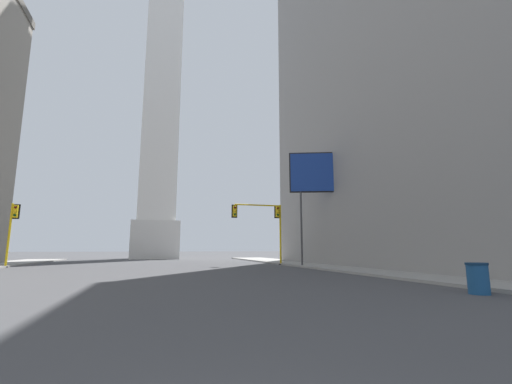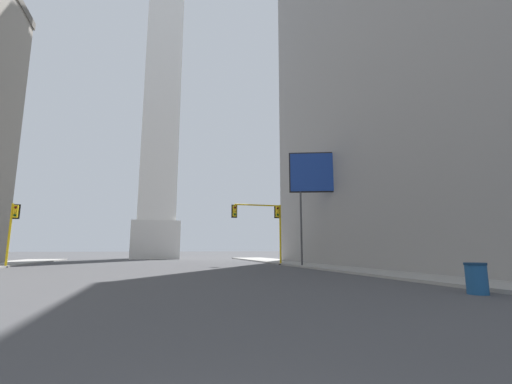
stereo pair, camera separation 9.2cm
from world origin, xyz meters
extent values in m
cube|color=gray|center=(14.61, 20.40, 0.07)|extent=(5.00, 68.01, 0.15)
cube|color=gray|center=(26.29, 22.41, 19.30)|extent=(21.55, 35.97, 38.60)
cube|color=silver|center=(0.00, 56.67, 2.96)|extent=(7.32, 7.32, 5.92)
cube|color=white|center=(0.00, 56.67, 30.20)|extent=(5.86, 5.86, 48.57)
cylinder|color=yellow|center=(12.18, 31.49, 3.02)|extent=(0.18, 0.18, 6.04)
cylinder|color=#262626|center=(12.18, 31.49, 0.05)|extent=(0.40, 0.40, 0.10)
cube|color=yellow|center=(11.89, 31.49, 5.34)|extent=(0.37, 0.37, 1.10)
cube|color=black|center=(11.90, 31.67, 5.34)|extent=(0.58, 0.08, 1.32)
sphere|color=#410907|center=(11.87, 31.30, 5.68)|extent=(0.22, 0.22, 0.22)
sphere|color=yellow|center=(11.87, 31.30, 5.34)|extent=(0.22, 0.22, 0.22)
sphere|color=#073410|center=(11.87, 31.30, 5.00)|extent=(0.22, 0.22, 0.22)
cylinder|color=yellow|center=(9.78, 31.49, 5.94)|extent=(4.79, 0.14, 0.14)
sphere|color=yellow|center=(12.18, 31.49, 5.94)|extent=(0.18, 0.18, 0.18)
cube|color=yellow|center=(7.39, 31.49, 5.27)|extent=(0.37, 0.37, 1.10)
cube|color=black|center=(7.40, 31.67, 5.27)|extent=(0.58, 0.08, 1.32)
sphere|color=#410907|center=(7.37, 31.30, 5.61)|extent=(0.22, 0.22, 0.22)
sphere|color=yellow|center=(7.37, 31.30, 5.27)|extent=(0.22, 0.22, 0.22)
sphere|color=#073410|center=(7.37, 31.30, 4.93)|extent=(0.22, 0.22, 0.22)
cylinder|color=yellow|center=(-12.23, 33.31, 2.77)|extent=(0.18, 0.18, 5.54)
cylinder|color=#262626|center=(-12.23, 33.31, 0.05)|extent=(0.40, 0.40, 0.10)
cube|color=yellow|center=(-11.94, 33.31, 4.84)|extent=(0.37, 0.37, 1.10)
cube|color=black|center=(-11.95, 33.49, 4.84)|extent=(0.58, 0.08, 1.32)
sphere|color=#410907|center=(-11.92, 33.12, 5.18)|extent=(0.22, 0.22, 0.22)
sphere|color=yellow|center=(-11.92, 33.12, 4.84)|extent=(0.22, 0.22, 0.22)
sphere|color=#073410|center=(-11.92, 33.12, 4.50)|extent=(0.22, 0.22, 0.22)
cylinder|color=navy|center=(11.08, 8.42, 0.51)|extent=(0.70, 0.70, 1.02)
cylinder|color=#0F2A49|center=(11.08, 8.42, 1.06)|extent=(0.74, 0.74, 0.08)
cylinder|color=#3F3F42|center=(12.70, 27.42, 3.42)|extent=(0.18, 0.18, 6.84)
cylinder|color=#3F3F42|center=(16.63, 25.97, 3.42)|extent=(0.18, 0.18, 6.84)
cube|color=navy|center=(14.66, 26.69, 8.62)|extent=(5.69, 2.30, 3.58)
cube|color=black|center=(14.66, 26.69, 8.62)|extent=(5.88, 2.27, 3.82)
camera|label=1|loc=(-0.05, -1.36, 1.60)|focal=24.00mm
camera|label=2|loc=(0.04, -1.39, 1.60)|focal=24.00mm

